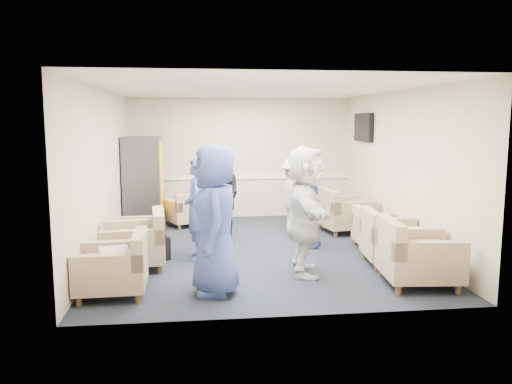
{
  "coord_description": "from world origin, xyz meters",
  "views": [
    {
      "loc": [
        -0.99,
        -8.26,
        2.16
      ],
      "look_at": [
        0.01,
        0.2,
        0.96
      ],
      "focal_mm": 35.0,
      "sensor_mm": 36.0,
      "label": 1
    }
  ],
  "objects": [
    {
      "name": "person_back_left",
      "position": [
        -0.59,
        0.53,
        0.84
      ],
      "size": [
        1.01,
        1.04,
        1.68
      ],
      "primitive_type": "imported",
      "rotation": [
        0.0,
        0.0,
        -0.91
      ],
      "color": "black",
      "rests_on": "floor"
    },
    {
      "name": "front_wall",
      "position": [
        0.0,
        -3.0,
        1.35
      ],
      "size": [
        5.0,
        0.02,
        2.7
      ],
      "primitive_type": "cube",
      "color": "beige",
      "rests_on": "floor"
    },
    {
      "name": "right_wall",
      "position": [
        2.5,
        0.0,
        1.35
      ],
      "size": [
        0.02,
        6.0,
        2.7
      ],
      "primitive_type": "cube",
      "color": "beige",
      "rests_on": "floor"
    },
    {
      "name": "vending_machine",
      "position": [
        -2.09,
        2.11,
        0.93
      ],
      "size": [
        0.76,
        0.88,
        1.87
      ],
      "color": "#4C4C54",
      "rests_on": "floor"
    },
    {
      "name": "armchair_right_far",
      "position": [
        1.85,
        1.13,
        0.37
      ],
      "size": [
        1.04,
        1.04,
        0.73
      ],
      "rotation": [
        0.0,
        0.0,
        1.71
      ],
      "color": "tan",
      "rests_on": "floor"
    },
    {
      "name": "pillow",
      "position": [
        -2.02,
        -2.05,
        0.51
      ],
      "size": [
        0.48,
        0.56,
        0.14
      ],
      "primitive_type": "cube",
      "rotation": [
        0.0,
        0.0,
        -1.3
      ],
      "color": "beige",
      "rests_on": "armchair_left_near"
    },
    {
      "name": "armchair_left_far",
      "position": [
        -1.88,
        -0.12,
        0.32
      ],
      "size": [
        0.85,
        0.85,
        0.63
      ],
      "rotation": [
        0.0,
        0.0,
        -1.49
      ],
      "color": "tan",
      "rests_on": "floor"
    },
    {
      "name": "chair_rail",
      "position": [
        0.0,
        2.98,
        0.9
      ],
      "size": [
        4.98,
        0.04,
        0.06
      ],
      "primitive_type": "cube",
      "color": "white",
      "rests_on": "back_wall"
    },
    {
      "name": "armchair_right_midnear",
      "position": [
        1.93,
        -1.11,
        0.35
      ],
      "size": [
        0.97,
        0.97,
        0.71
      ],
      "rotation": [
        0.0,
        0.0,
        1.47
      ],
      "color": "tan",
      "rests_on": "floor"
    },
    {
      "name": "armchair_right_near",
      "position": [
        1.86,
        -2.11,
        0.38
      ],
      "size": [
        1.02,
        1.02,
        0.75
      ],
      "rotation": [
        0.0,
        0.0,
        1.48
      ],
      "color": "tan",
      "rests_on": "floor"
    },
    {
      "name": "back_wall",
      "position": [
        0.0,
        3.0,
        1.35
      ],
      "size": [
        5.0,
        0.02,
        2.7
      ],
      "primitive_type": "cube",
      "color": "beige",
      "rests_on": "floor"
    },
    {
      "name": "left_wall",
      "position": [
        -2.5,
        0.0,
        1.35
      ],
      "size": [
        0.02,
        6.0,
        2.7
      ],
      "primitive_type": "cube",
      "color": "beige",
      "rests_on": "floor"
    },
    {
      "name": "armchair_right_midfar",
      "position": [
        2.03,
        -0.18,
        0.3
      ],
      "size": [
        0.81,
        0.81,
        0.61
      ],
      "rotation": [
        0.0,
        0.0,
        1.51
      ],
      "color": "tan",
      "rests_on": "floor"
    },
    {
      "name": "floor",
      "position": [
        0.0,
        0.0,
        0.0
      ],
      "size": [
        6.0,
        6.0,
        0.0
      ],
      "primitive_type": "plane",
      "color": "black",
      "rests_on": "ground"
    },
    {
      "name": "armchair_corner",
      "position": [
        -1.2,
        2.11,
        0.3
      ],
      "size": [
        1.01,
        1.01,
        0.6
      ],
      "rotation": [
        0.0,
        0.0,
        3.58
      ],
      "color": "tan",
      "rests_on": "floor"
    },
    {
      "name": "person_mid_left",
      "position": [
        -1.01,
        -0.47,
        0.81
      ],
      "size": [
        0.42,
        0.61,
        1.61
      ],
      "primitive_type": "imported",
      "rotation": [
        0.0,
        0.0,
        -1.63
      ],
      "color": "#3E4D95",
      "rests_on": "floor"
    },
    {
      "name": "armchair_left_mid",
      "position": [
        -1.89,
        -0.87,
        0.36
      ],
      "size": [
        1.0,
        1.0,
        0.72
      ],
      "rotation": [
        0.0,
        0.0,
        -1.45
      ],
      "color": "tan",
      "rests_on": "floor"
    },
    {
      "name": "backpack",
      "position": [
        -1.57,
        -0.48,
        0.22
      ],
      "size": [
        0.3,
        0.26,
        0.44
      ],
      "rotation": [
        0.0,
        0.0,
        0.35
      ],
      "color": "black",
      "rests_on": "floor"
    },
    {
      "name": "tv",
      "position": [
        2.44,
        1.8,
        2.05
      ],
      "size": [
        0.1,
        1.0,
        0.58
      ],
      "color": "black",
      "rests_on": "right_wall"
    },
    {
      "name": "person_mid_right",
      "position": [
        0.93,
        0.06,
        0.78
      ],
      "size": [
        0.73,
        0.98,
        1.55
      ],
      "primitive_type": "imported",
      "rotation": [
        0.0,
        0.0,
        1.14
      ],
      "color": "#3E4D95",
      "rests_on": "floor"
    },
    {
      "name": "armchair_left_near",
      "position": [
        -2.01,
        -2.05,
        0.34
      ],
      "size": [
        0.86,
        0.86,
        0.67
      ],
      "rotation": [
        0.0,
        0.0,
        -1.54
      ],
      "color": "tan",
      "rests_on": "floor"
    },
    {
      "name": "person_back_right",
      "position": [
        0.86,
        1.11,
        0.75
      ],
      "size": [
        0.59,
        0.99,
        1.5
      ],
      "primitive_type": "imported",
      "rotation": [
        0.0,
        0.0,
        1.61
      ],
      "color": "white",
      "rests_on": "floor"
    },
    {
      "name": "ceiling",
      "position": [
        0.0,
        0.0,
        2.7
      ],
      "size": [
        6.0,
        6.0,
        0.0
      ],
      "primitive_type": "plane",
      "rotation": [
        3.14,
        0.0,
        0.0
      ],
      "color": "white",
      "rests_on": "back_wall"
    },
    {
      "name": "person_front_right",
      "position": [
        0.52,
        -1.46,
        0.92
      ],
      "size": [
        0.78,
        1.76,
        1.83
      ],
      "primitive_type": "imported",
      "rotation": [
        0.0,
        0.0,
        1.42
      ],
      "color": "silver",
      "rests_on": "floor"
    },
    {
      "name": "person_front_left",
      "position": [
        -0.78,
        -2.13,
        0.94
      ],
      "size": [
        0.62,
        0.93,
        1.89
      ],
      "primitive_type": "imported",
      "rotation": [
        0.0,
        0.0,
        -1.55
      ],
      "color": "#3E4D95",
      "rests_on": "floor"
    }
  ]
}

